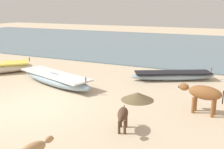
{
  "coord_description": "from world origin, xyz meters",
  "views": [
    {
      "loc": [
        6.21,
        -6.64,
        3.37
      ],
      "look_at": [
        1.53,
        3.21,
        0.6
      ],
      "focal_mm": 42.55,
      "sensor_mm": 36.0,
      "label": 1
    }
  ],
  "objects_px": {
    "fishing_boat_1": "(173,75)",
    "cow_adult_brown": "(203,94)",
    "calf_far_dark": "(123,115)",
    "fishing_boat_5": "(55,79)"
  },
  "relations": [
    {
      "from": "fishing_boat_1",
      "to": "fishing_boat_5",
      "type": "height_order",
      "value": "fishing_boat_5"
    },
    {
      "from": "fishing_boat_1",
      "to": "calf_far_dark",
      "type": "bearing_deg",
      "value": -118.63
    },
    {
      "from": "fishing_boat_1",
      "to": "calf_far_dark",
      "type": "relative_size",
      "value": 3.99
    },
    {
      "from": "cow_adult_brown",
      "to": "calf_far_dark",
      "type": "distance_m",
      "value": 2.93
    },
    {
      "from": "fishing_boat_5",
      "to": "cow_adult_brown",
      "type": "bearing_deg",
      "value": 11.82
    },
    {
      "from": "fishing_boat_1",
      "to": "fishing_boat_5",
      "type": "xyz_separation_m",
      "value": [
        -4.59,
        -3.03,
        0.06
      ]
    },
    {
      "from": "cow_adult_brown",
      "to": "fishing_boat_1",
      "type": "bearing_deg",
      "value": -54.43
    },
    {
      "from": "fishing_boat_5",
      "to": "fishing_boat_1",
      "type": "bearing_deg",
      "value": 51.22
    },
    {
      "from": "fishing_boat_1",
      "to": "calf_far_dark",
      "type": "height_order",
      "value": "calf_far_dark"
    },
    {
      "from": "fishing_boat_1",
      "to": "cow_adult_brown",
      "type": "bearing_deg",
      "value": -92.35
    }
  ]
}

